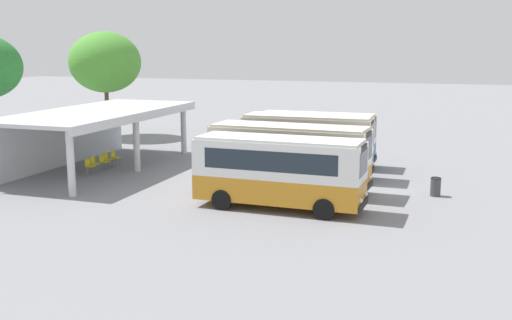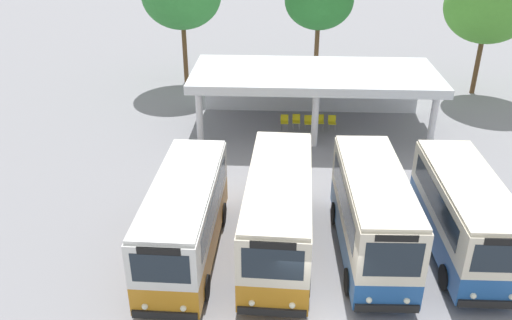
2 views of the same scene
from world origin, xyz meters
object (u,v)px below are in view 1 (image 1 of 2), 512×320
at_px(city_bus_middle_cream, 308,143).
at_px(waiting_chair_fifth_seat, 115,157).
at_px(city_bus_nearest_orange, 279,170).
at_px(city_bus_fourth_amber, 316,137).
at_px(waiting_chair_end_by_column, 89,165).
at_px(parked_car_flank, 326,128).
at_px(waiting_chair_second_from_end, 94,163).
at_px(city_bus_second_in_row, 289,155).
at_px(waiting_chair_middle_seat, 103,161).
at_px(waiting_chair_fourth_seat, 107,158).
at_px(litter_bin_apron, 436,187).

distance_m(city_bus_middle_cream, waiting_chair_fifth_seat, 11.79).
distance_m(city_bus_nearest_orange, city_bus_fourth_amber, 10.12).
bearing_deg(city_bus_middle_cream, waiting_chair_end_by_column, 105.11).
height_order(parked_car_flank, waiting_chair_second_from_end, parked_car_flank).
relative_size(city_bus_middle_cream, city_bus_fourth_amber, 1.00).
relative_size(city_bus_second_in_row, parked_car_flank, 1.92).
relative_size(city_bus_fourth_amber, waiting_chair_fifth_seat, 8.11).
distance_m(city_bus_nearest_orange, city_bus_second_in_row, 3.40).
bearing_deg(waiting_chair_middle_seat, waiting_chair_end_by_column, 178.93).
relative_size(city_bus_second_in_row, waiting_chair_fifth_seat, 9.17).
xyz_separation_m(waiting_chair_fourth_seat, litter_bin_apron, (-1.01, -18.57, -0.07)).
bearing_deg(litter_bin_apron, city_bus_second_in_row, 100.29).
xyz_separation_m(city_bus_nearest_orange, waiting_chair_fifth_seat, (6.30, 12.13, -1.22)).
relative_size(city_bus_fourth_amber, waiting_chair_middle_seat, 8.11).
bearing_deg(waiting_chair_second_from_end, waiting_chair_fifth_seat, -1.72).
xyz_separation_m(city_bus_second_in_row, city_bus_middle_cream, (3.36, -0.08, 0.07)).
distance_m(city_bus_middle_cream, waiting_chair_fourth_seat, 11.91).
bearing_deg(litter_bin_apron, waiting_chair_second_from_end, 91.09).
height_order(waiting_chair_end_by_column, waiting_chair_fourth_seat, same).
xyz_separation_m(parked_car_flank, litter_bin_apron, (-16.32, -8.91, -0.37)).
height_order(city_bus_nearest_orange, waiting_chair_end_by_column, city_bus_nearest_orange).
xyz_separation_m(parked_car_flank, waiting_chair_middle_seat, (-15.99, 9.51, -0.30)).
bearing_deg(parked_car_flank, waiting_chair_fourth_seat, 147.76).
distance_m(city_bus_fourth_amber, waiting_chair_end_by_column, 13.11).
xyz_separation_m(waiting_chair_second_from_end, litter_bin_apron, (0.35, -18.55, -0.07)).
bearing_deg(waiting_chair_fourth_seat, city_bus_nearest_orange, -114.71).
xyz_separation_m(city_bus_fourth_amber, waiting_chair_middle_seat, (-5.15, 11.29, -1.21)).
bearing_deg(city_bus_middle_cream, city_bus_second_in_row, 178.64).
bearing_deg(waiting_chair_fourth_seat, waiting_chair_second_from_end, -179.30).
bearing_deg(city_bus_middle_cream, city_bus_nearest_orange, -176.40).
distance_m(waiting_chair_second_from_end, waiting_chair_fifth_seat, 2.04).
height_order(city_bus_second_in_row, waiting_chair_end_by_column, city_bus_second_in_row).
bearing_deg(city_bus_fourth_amber, waiting_chair_fifth_seat, 108.48).
height_order(city_bus_nearest_orange, waiting_chair_middle_seat, city_bus_nearest_orange).
distance_m(parked_car_flank, waiting_chair_fourth_seat, 18.11).
bearing_deg(city_bus_nearest_orange, waiting_chair_fourth_seat, 65.29).
bearing_deg(city_bus_nearest_orange, waiting_chair_middle_seat, 67.74).
relative_size(waiting_chair_end_by_column, waiting_chair_fourth_seat, 1.00).
bearing_deg(city_bus_fourth_amber, waiting_chair_end_by_column, 119.93).
height_order(city_bus_nearest_orange, waiting_chair_second_from_end, city_bus_nearest_orange).
xyz_separation_m(parked_car_flank, waiting_chair_second_from_end, (-16.67, 9.64, -0.30)).
bearing_deg(city_bus_second_in_row, city_bus_middle_cream, -1.36).
bearing_deg(waiting_chair_fifth_seat, waiting_chair_end_by_column, -179.07).
bearing_deg(waiting_chair_fifth_seat, city_bus_middle_cream, -87.89).
bearing_deg(litter_bin_apron, city_bus_fourth_amber, 52.46).
relative_size(city_bus_nearest_orange, waiting_chair_end_by_column, 8.68).
bearing_deg(waiting_chair_middle_seat, city_bus_nearest_orange, -112.26).
bearing_deg(waiting_chair_fifth_seat, city_bus_fourth_amber, -71.52).
distance_m(city_bus_middle_cream, waiting_chair_end_by_column, 12.15).
distance_m(waiting_chair_second_from_end, waiting_chair_middle_seat, 0.69).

